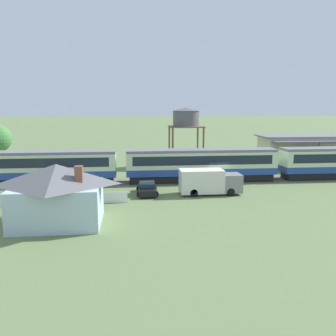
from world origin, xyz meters
The scene contains 9 objects.
ground_plane centered at (0.00, 0.00, 0.00)m, with size 600.00×600.00×0.00m, color #607547.
passenger_train centered at (-11.18, 1.08, 2.17)m, with size 75.87×2.89×3.90m.
railway_track centered at (-4.96, 1.08, 0.01)m, with size 131.44×3.60×0.04m.
station_building centered at (15.59, 9.89, 2.39)m, with size 13.75×7.14×4.72m.
water_tower centered at (-1.89, 13.05, 7.15)m, with size 5.07×5.07×8.81m.
cottage_grey_roof_2 centered at (-15.91, -13.40, 2.43)m, with size 7.01×5.74×4.68m.
parked_car_black centered at (-20.60, -4.79, 0.58)m, with size 4.28×1.92×1.22m.
parked_car_black_2 centered at (-8.67, -4.76, 0.60)m, with size 2.21×4.07×1.26m.
delivery_truck_grey centered at (-2.34, -5.37, 1.32)m, with size 6.34×2.28×2.59m.
Camera 1 is at (-10.28, -40.52, 8.95)m, focal length 38.00 mm.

